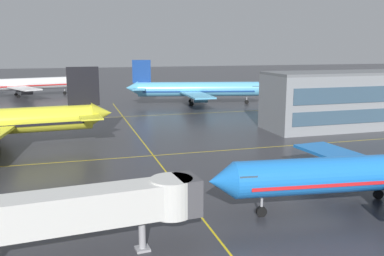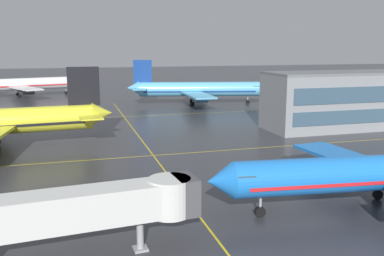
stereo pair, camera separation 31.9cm
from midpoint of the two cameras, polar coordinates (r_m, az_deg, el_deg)
airliner_front_gate at (r=44.71m, az=24.46°, el=-5.57°), size 34.39×29.47×10.69m
airliner_third_row at (r=114.55m, az=0.55°, el=5.30°), size 38.71×32.90×12.13m
airliner_far_left_stand at (r=142.47m, az=-22.33°, el=5.53°), size 36.81×31.32×11.56m
taxiway_markings at (r=61.45m, az=-5.45°, el=-3.76°), size 160.91×117.95×0.01m
jet_bridge at (r=32.14m, az=-13.01°, el=-10.45°), size 18.55×4.44×5.58m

